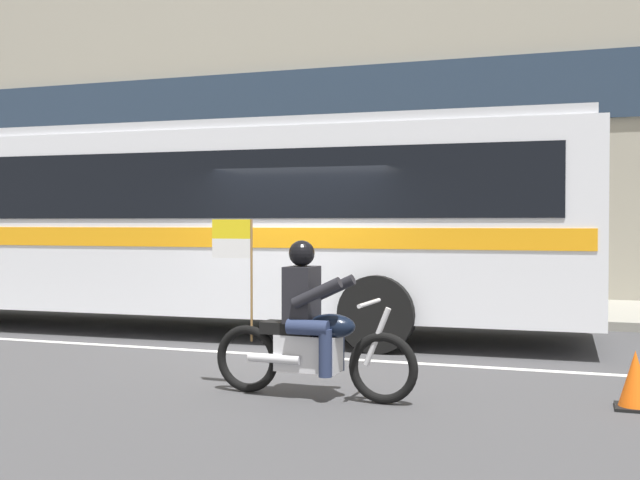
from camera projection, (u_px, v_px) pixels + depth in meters
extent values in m
plane|color=#3D3D3F|center=(299.00, 349.00, 10.76)|extent=(60.00, 60.00, 0.00)
cube|color=gray|center=(387.00, 306.00, 15.58)|extent=(28.00, 3.80, 0.15)
cube|color=silver|center=(283.00, 355.00, 10.19)|extent=(26.60, 0.14, 0.01)
cube|color=gray|center=(412.00, 10.00, 17.61)|extent=(28.00, 0.80, 13.08)
cube|color=#233347|center=(408.00, 94.00, 17.24)|extent=(25.76, 0.10, 1.40)
cube|color=silver|center=(185.00, 223.00, 12.62)|extent=(12.82, 2.88, 2.70)
cube|color=black|center=(185.00, 189.00, 12.61)|extent=(11.80, 2.89, 0.96)
cube|color=orange|center=(185.00, 235.00, 12.63)|extent=(12.56, 2.90, 0.28)
cube|color=#BABCC3|center=(185.00, 136.00, 12.59)|extent=(12.56, 2.74, 0.16)
cylinder|color=black|center=(377.00, 314.00, 10.41)|extent=(1.04, 0.30, 1.04)
torus|color=black|center=(383.00, 368.00, 7.47)|extent=(0.69, 0.12, 0.69)
torus|color=black|center=(247.00, 359.00, 8.00)|extent=(0.69, 0.12, 0.69)
cube|color=silver|center=(308.00, 353.00, 7.75)|extent=(0.65, 0.31, 0.36)
ellipsoid|color=black|center=(332.00, 326.00, 7.65)|extent=(0.49, 0.30, 0.24)
cube|color=black|center=(290.00, 328.00, 7.82)|extent=(0.57, 0.28, 0.12)
cylinder|color=silver|center=(377.00, 337.00, 7.49)|extent=(0.28, 0.07, 0.58)
cylinder|color=silver|center=(369.00, 303.00, 7.51)|extent=(0.07, 0.64, 0.04)
cylinder|color=silver|center=(274.00, 359.00, 7.71)|extent=(0.55, 0.11, 0.09)
cube|color=black|center=(302.00, 294.00, 7.76)|extent=(0.30, 0.37, 0.56)
sphere|color=black|center=(302.00, 253.00, 7.75)|extent=(0.26, 0.26, 0.26)
cylinder|color=#232D4C|center=(321.00, 323.00, 7.89)|extent=(0.43, 0.17, 0.15)
cylinder|color=#232D4C|center=(338.00, 348.00, 7.83)|extent=(0.13, 0.13, 0.46)
cylinder|color=#232D4C|center=(308.00, 327.00, 7.55)|extent=(0.43, 0.17, 0.15)
cylinder|color=#232D4C|center=(325.00, 353.00, 7.49)|extent=(0.13, 0.13, 0.46)
cylinder|color=black|center=(331.00, 290.00, 7.86)|extent=(0.52, 0.13, 0.32)
cylinder|color=black|center=(317.00, 293.00, 7.49)|extent=(0.52, 0.13, 0.32)
cylinder|color=olive|center=(252.00, 280.00, 7.96)|extent=(0.02, 0.02, 1.25)
cube|color=yellow|center=(231.00, 229.00, 8.03)|extent=(0.44, 0.04, 0.20)
cube|color=white|center=(231.00, 248.00, 8.04)|extent=(0.44, 0.04, 0.20)
cylinder|color=#4C8C3F|center=(227.00, 289.00, 15.25)|extent=(0.22, 0.22, 0.58)
sphere|color=#4C8C3F|center=(227.00, 270.00, 15.24)|extent=(0.20, 0.20, 0.20)
cylinder|color=#4C8C3F|center=(223.00, 288.00, 15.11)|extent=(0.09, 0.10, 0.09)
cone|color=#EA590F|center=(635.00, 380.00, 7.26)|extent=(0.32, 0.32, 0.55)
cube|color=black|center=(635.00, 408.00, 7.27)|extent=(0.36, 0.36, 0.03)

